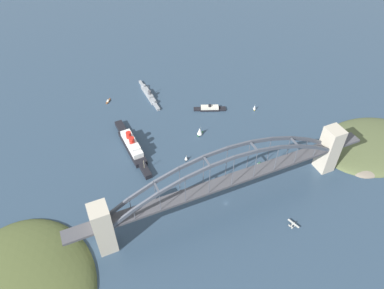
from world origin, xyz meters
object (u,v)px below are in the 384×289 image
harbor_ferry_steamer (210,108)px  naval_cruiser (149,95)px  small_boat_0 (108,101)px  small_boat_4 (200,131)px  ocean_liner (132,146)px  channel_marker_buoy (254,167)px  small_boat_3 (258,165)px  small_boat_1 (186,158)px  small_boat_2 (255,108)px  harbor_arch_bridge (228,182)px  seaplane_taxiing_near_bridge (293,225)px

harbor_ferry_steamer → naval_cruiser: bearing=135.8°
small_boat_0 → small_boat_4: bearing=-52.9°
ocean_liner → channel_marker_buoy: 133.44m
ocean_liner → small_boat_3: 136.83m
small_boat_1 → small_boat_2: small_boat_2 is taller
channel_marker_buoy → small_boat_2: bearing=58.7°
ocean_liner → small_boat_1: (47.37, -39.57, -2.34)m
small_boat_3 → small_boat_4: bearing=116.6°
harbor_arch_bridge → small_boat_4: (18.31, 98.98, -23.91)m
small_boat_2 → small_boat_0: bearing=150.8°
naval_cruiser → small_boat_1: 127.71m
small_boat_0 → small_boat_3: size_ratio=1.09×
harbor_ferry_steamer → seaplane_taxiing_near_bridge: size_ratio=3.31×
seaplane_taxiing_near_bridge → harbor_ferry_steamer: bearing=87.6°
small_boat_1 → small_boat_3: size_ratio=0.69×
seaplane_taxiing_near_bridge → small_boat_1: (-54.22, 114.86, 1.15)m
harbor_ferry_steamer → small_boat_3: size_ratio=4.14×
seaplane_taxiing_near_bridge → small_boat_4: 148.20m
harbor_ferry_steamer → small_boat_4: (-31.55, -38.04, 3.13)m
harbor_ferry_steamer → small_boat_1: 93.04m
harbor_arch_bridge → small_boat_1: (-12.08, 67.61, -26.13)m
naval_cruiser → small_boat_4: 100.45m
ocean_liner → channel_marker_buoy: ocean_liner is taller
seaplane_taxiing_near_bridge → small_boat_2: small_boat_2 is taller
ocean_liner → small_boat_0: size_ratio=9.42×
naval_cruiser → harbor_ferry_steamer: bearing=-44.2°
harbor_arch_bridge → small_boat_3: bearing=29.1°
seaplane_taxiing_near_bridge → harbor_arch_bridge: bearing=131.7°
harbor_arch_bridge → small_boat_2: bearing=48.7°
harbor_ferry_steamer → small_boat_4: size_ratio=3.43×
ocean_liner → small_boat_0: bearing=91.4°
naval_cruiser → small_boat_3: bearing=-69.1°
ocean_liner → channel_marker_buoy: size_ratio=35.56×
small_boat_4 → naval_cruiser: bearing=106.4°
harbor_arch_bridge → naval_cruiser: size_ratio=4.09×
small_boat_1 → small_boat_3: (65.19, -38.10, -2.27)m
small_boat_0 → small_boat_4: small_boat_4 is taller
channel_marker_buoy → seaplane_taxiing_near_bridge: bearing=-94.8°
ocean_liner → small_boat_3: ocean_liner is taller
small_boat_0 → naval_cruiser: bearing=-10.7°
harbor_arch_bridge → seaplane_taxiing_near_bridge: (42.14, -47.25, -27.28)m
channel_marker_buoy → harbor_arch_bridge: bearing=-149.2°
harbor_ferry_steamer → small_boat_0: harbor_ferry_steamer is taller
seaplane_taxiing_near_bridge → small_boat_4: small_boat_4 is taller
naval_cruiser → harbor_ferry_steamer: size_ratio=1.81×
small_boat_4 → harbor_arch_bridge: bearing=-100.5°
small_boat_2 → channel_marker_buoy: bearing=-121.3°
ocean_liner → harbor_ferry_steamer: bearing=15.3°
ocean_liner → small_boat_4: bearing=-6.0°
naval_cruiser → channel_marker_buoy: bearing=-70.6°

